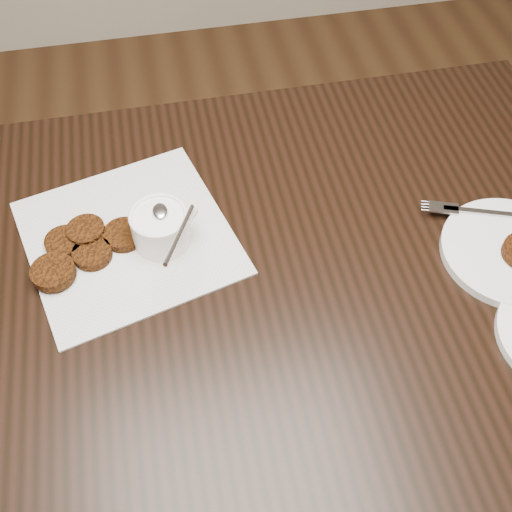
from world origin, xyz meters
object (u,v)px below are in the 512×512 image
Objects in this scene: table at (205,406)px; napkin at (129,237)px; sauce_ramekin at (158,214)px; plate_with_patty at (511,249)px.

table is 0.41m from napkin.
table is 11.62× the size of sauce_ramekin.
sauce_ramekin reaches higher than napkin.
plate_with_patty is (0.60, -0.16, 0.01)m from napkin.
sauce_ramekin is (-0.03, 0.13, 0.44)m from table.
table is 4.69× the size of napkin.
sauce_ramekin reaches higher than plate_with_patty.
table is at bearing -78.80° from sauce_ramekin.
napkin is at bearing 165.48° from plate_with_patty.
sauce_ramekin is at bearing 165.88° from plate_with_patty.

